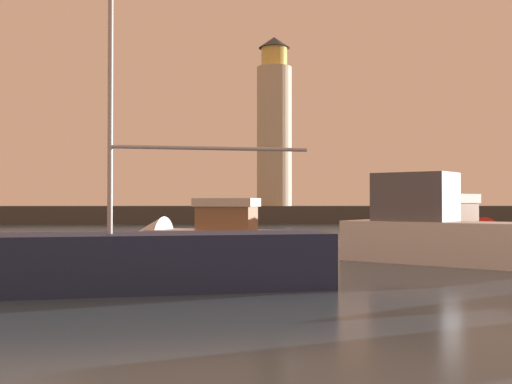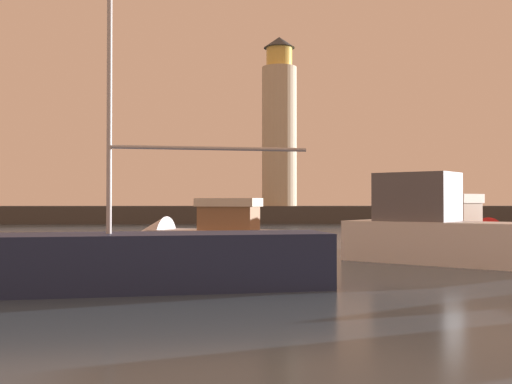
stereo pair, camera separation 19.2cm
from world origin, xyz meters
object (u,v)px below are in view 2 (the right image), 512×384
sailboat_moored (146,259)px  mooring_buoy (63,248)px  lighthouse (279,126)px  motorboat_2 (476,234)px  motorboat_0 (198,236)px  motorboat_3 (475,232)px

sailboat_moored → mooring_buoy: size_ratio=17.25×
lighthouse → motorboat_2: bearing=-86.3°
motorboat_0 → motorboat_3: motorboat_3 is taller
motorboat_2 → motorboat_3: motorboat_2 is taller
motorboat_0 → motorboat_2: motorboat_2 is taller
lighthouse → motorboat_0: (-6.44, -34.92, -8.68)m
lighthouse → sailboat_moored: lighthouse is taller
mooring_buoy → motorboat_0: bearing=19.9°
motorboat_0 → motorboat_3: bearing=12.9°
motorboat_3 → mooring_buoy: bearing=-165.1°
motorboat_0 → sailboat_moored: 10.14m
motorboat_2 → motorboat_3: bearing=67.8°
mooring_buoy → motorboat_2: bearing=-14.1°
lighthouse → motorboat_2: lighthouse is taller
motorboat_3 → mooring_buoy: (-17.09, -4.56, -0.31)m
motorboat_0 → sailboat_moored: (-0.81, -10.11, 0.02)m
motorboat_0 → sailboat_moored: sailboat_moored is taller
lighthouse → mooring_buoy: size_ratio=22.75×
lighthouse → motorboat_2: size_ratio=2.06×
motorboat_3 → motorboat_2: bearing=-112.2°
motorboat_0 → mooring_buoy: 5.12m
lighthouse → sailboat_moored: bearing=-99.1°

